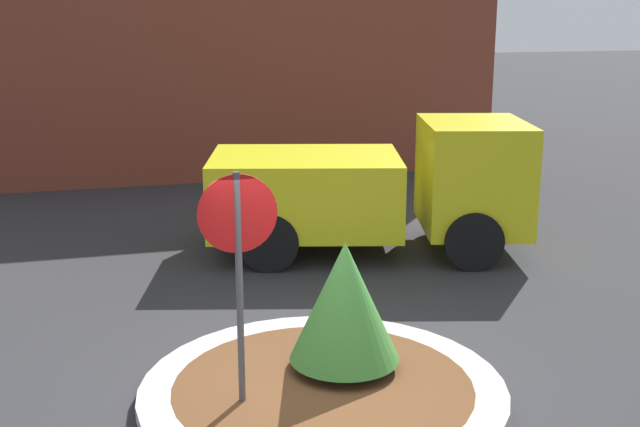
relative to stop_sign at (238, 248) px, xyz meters
name	(u,v)px	position (x,y,z in m)	size (l,w,h in m)	color
ground_plane	(323,398)	(0.90, 0.13, -1.81)	(120.00, 120.00, 0.00)	#2D2D30
traffic_island	(323,391)	(0.90, 0.13, -1.73)	(3.96, 3.96, 0.16)	#BCB7AD
stop_sign	(238,248)	(0.00, 0.00, 0.00)	(0.79, 0.07, 2.57)	#4C4C51
island_shrub	(345,301)	(1.24, 0.48, -0.85)	(1.24, 1.24, 1.47)	brown
utility_truck	(376,187)	(3.16, 5.10, -0.67)	(5.64, 3.40, 2.25)	gold
storefront_building	(190,36)	(1.04, 14.38, 1.53)	(14.75, 6.07, 6.66)	brown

